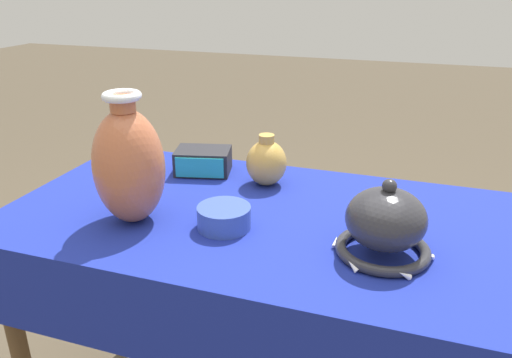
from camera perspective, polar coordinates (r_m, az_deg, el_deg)
display_table at (r=1.21m, az=0.14°, el=-7.54°), size 1.20×0.65×0.72m
vase_tall_bulbous at (r=1.13m, az=-14.33°, el=1.60°), size 0.16×0.16×0.30m
vase_dome_bell at (r=1.02m, az=14.55°, el=-5.12°), size 0.20×0.19×0.16m
mosaic_tile_box at (r=1.42m, az=-6.07°, el=2.05°), size 0.17×0.14×0.07m
jar_round_ochre at (r=1.32m, az=1.20°, el=1.91°), size 0.11×0.11×0.14m
pot_squat_cobalt at (r=1.11m, az=-3.67°, el=-4.38°), size 0.12×0.12×0.05m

